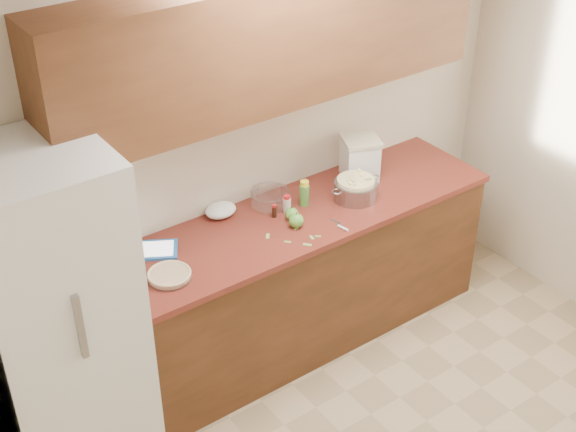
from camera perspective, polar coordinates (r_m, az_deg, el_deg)
room_shell at (r=3.56m, az=14.22°, el=-5.53°), size 3.60×3.60×3.60m
counter_run at (r=4.91m, az=0.09°, el=-4.67°), size 2.64×0.68×0.92m
upper_cabinets at (r=4.29m, az=-1.13°, el=12.37°), size 2.60×0.34×0.70m
fridge at (r=4.12m, az=-16.19°, el=-7.00°), size 0.70×0.70×1.80m
pie at (r=4.21m, az=-8.44°, el=-4.18°), size 0.24×0.24×0.04m
colander at (r=4.82m, az=4.82°, el=1.92°), size 0.35×0.26×0.13m
flour_canister at (r=5.01m, az=5.14°, el=4.16°), size 0.29×0.29×0.27m
tablet at (r=4.43m, az=-9.43°, el=-2.40°), size 0.30×0.28×0.02m
paring_knife at (r=4.57m, az=3.86°, el=-0.78°), size 0.05×0.16×0.01m
lemon_bottle at (r=4.73m, az=1.17°, el=1.61°), size 0.06×0.06×0.16m
cinnamon_shaker at (r=4.68m, az=-0.08°, el=0.85°), size 0.05×0.05×0.11m
vanilla_bottle at (r=4.64m, az=-0.99°, el=0.35°), size 0.03×0.03×0.08m
mixing_bowl at (r=4.76m, az=-1.28°, el=1.37°), size 0.24×0.24×0.09m
paper_towel at (r=4.67m, az=-4.82°, el=0.43°), size 0.23×0.22×0.08m
apple_left at (r=4.55m, az=0.59°, el=-0.33°), size 0.09×0.09×0.10m
apple_center at (r=4.62m, az=0.27°, el=0.15°), size 0.08×0.08×0.09m
peel_a at (r=4.55m, az=0.57°, el=-0.91°), size 0.03×0.02×0.00m
peel_b at (r=4.49m, az=-1.45°, el=-1.44°), size 0.05×0.05×0.00m
peel_c at (r=4.44m, az=-0.02°, el=-1.85°), size 0.04×0.04×0.00m
peel_d at (r=4.42m, az=1.38°, el=-2.05°), size 0.05×0.05×0.00m
peel_e at (r=4.49m, az=2.13°, el=-1.45°), size 0.04×0.03×0.00m
peel_f at (r=4.48m, az=1.70°, el=-1.54°), size 0.02×0.04×0.00m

